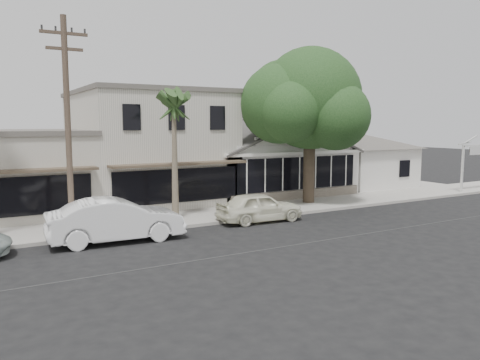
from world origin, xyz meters
TOP-DOWN VIEW (x-y plane):
  - ground at (0.00, 0.00)m, footprint 140.00×140.00m
  - sidewalk_north at (-8.00, 6.75)m, footprint 90.00×3.50m
  - corner_shop at (5.00, 12.47)m, footprint 10.40×8.60m
  - side_cottage at (13.20, 11.50)m, footprint 6.00×6.00m
  - row_building_near at (-3.00, 13.50)m, footprint 8.00×10.00m
  - utility_pole at (-9.00, 5.20)m, footprint 1.80×0.24m
  - car_0 at (-0.34, 4.50)m, footprint 4.37×1.95m
  - car_1 at (-7.48, 4.08)m, footprint 5.50×2.20m
  - shade_tree at (4.72, 7.48)m, footprint 8.28×7.49m
  - palm_east at (-4.04, 6.25)m, footprint 2.50×2.50m

SIDE VIEW (x-z plane):
  - ground at x=0.00m, z-range 0.00..0.00m
  - sidewalk_north at x=-8.00m, z-range 0.00..0.15m
  - car_0 at x=-0.34m, z-range 0.00..1.46m
  - car_1 at x=-7.48m, z-range 0.00..1.78m
  - side_cottage at x=13.20m, z-range 0.00..3.00m
  - corner_shop at x=5.00m, z-range 0.07..5.17m
  - row_building_near at x=-3.00m, z-range 0.00..6.50m
  - utility_pole at x=-9.00m, z-range 0.29..9.29m
  - palm_east at x=-4.04m, z-range 2.34..9.06m
  - shade_tree at x=4.72m, z-range 1.45..10.64m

